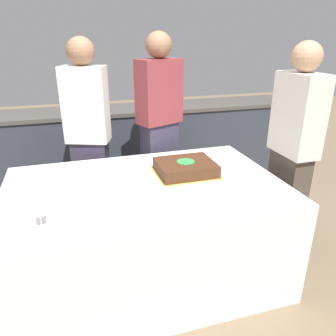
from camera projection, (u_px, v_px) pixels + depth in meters
The scene contains 11 objects.
ground_plane at pixel (147, 273), 2.48m from camera, with size 14.00×14.00×0.00m, color #7A664C.
back_counter at pixel (113, 148), 3.78m from camera, with size 4.40×0.58×0.92m.
dining_table at pixel (146, 232), 2.34m from camera, with size 1.84×1.17×0.75m.
cake at pixel (186, 168), 2.36m from camera, with size 0.44×0.37×0.09m.
plate_stack at pixel (119, 187), 2.13m from camera, with size 0.20×0.20×0.04m.
wine_glass at pixel (38, 206), 1.67m from camera, with size 0.06×0.06×0.18m.
side_plate_near_cake at pixel (180, 157), 2.68m from camera, with size 0.20×0.20×0.00m.
utensil_pile at pixel (141, 223), 1.73m from camera, with size 0.17×0.10×0.02m.
person_cutting_cake at pixel (160, 129), 2.94m from camera, with size 0.43×0.33×1.71m.
person_seated_right at pixel (292, 152), 2.46m from camera, with size 0.21×0.38×1.65m.
person_standing_back at pixel (89, 136), 2.78m from camera, with size 0.40×0.31×1.67m.
Camera 1 is at (-0.43, -1.95, 1.68)m, focal length 35.00 mm.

